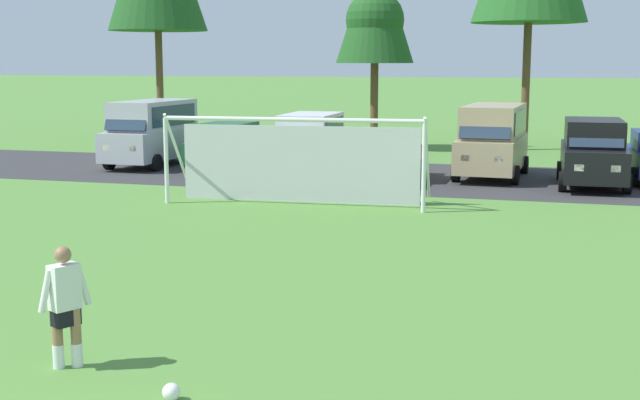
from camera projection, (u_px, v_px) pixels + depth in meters
ground_plane at (345, 222)px, 21.55m from camera, size 400.00×400.00×0.00m
parking_lot_strip at (407, 177)px, 29.91m from camera, size 52.00×8.40×0.01m
soccer_ball at (171, 392)px, 10.19m from camera, size 0.22×0.22×0.22m
soccer_goal at (298, 158)px, 24.25m from camera, size 7.53×2.42×2.57m
player_midfield_center at (65, 307)px, 11.20m from camera, size 0.49×0.65×1.64m
parked_car_slot_far_left at (152, 131)px, 33.01m from camera, size 2.30×4.86×2.52m
parked_car_slot_left at (228, 145)px, 32.46m from camera, size 2.16×4.26×1.72m
parked_car_slot_center_left at (310, 143)px, 30.65m from camera, size 2.21×4.64×2.16m
parked_car_slot_center at (386, 155)px, 28.88m from camera, size 2.09×4.23×1.72m
parked_car_slot_center_right at (493, 139)px, 29.65m from camera, size 2.40×4.90×2.52m
parked_car_slot_right at (593, 152)px, 27.56m from camera, size 2.24×4.65×2.16m
tree_mid_left at (375, 6)px, 38.47m from camera, size 3.54×3.54×9.45m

